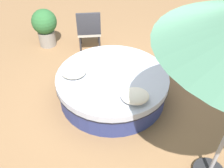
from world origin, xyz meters
TOP-DOWN VIEW (x-y plane):
  - ground_plane at (0.00, 0.00)m, footprint 16.00×16.00m
  - round_bed at (0.00, 0.00)m, footprint 2.02×2.02m
  - throw_pillow_0 at (-0.68, 0.00)m, footprint 0.44×0.40m
  - throw_pillow_1 at (0.35, -0.63)m, footprint 0.44×0.37m
  - patio_chair at (-0.53, 1.63)m, footprint 0.56×0.55m
  - planter at (-1.58, 1.87)m, footprint 0.58×0.58m

SIDE VIEW (x-z plane):
  - ground_plane at x=0.00m, z-range 0.00..0.00m
  - round_bed at x=0.00m, z-range 0.01..0.52m
  - planter at x=-1.58m, z-range 0.06..0.97m
  - patio_chair at x=-0.53m, z-range 0.07..1.05m
  - throw_pillow_0 at x=-0.68m, z-range 0.51..0.68m
  - throw_pillow_1 at x=0.35m, z-range 0.51..0.69m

